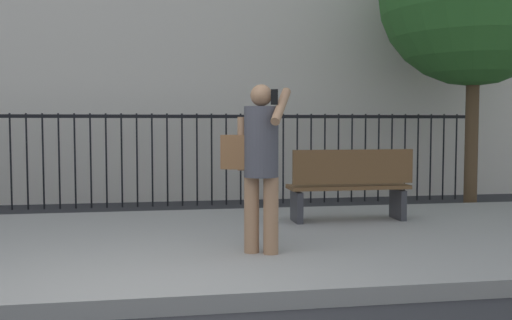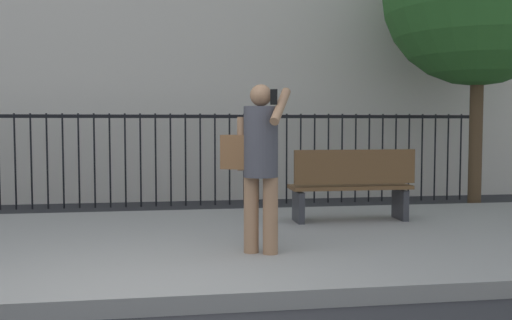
{
  "view_description": "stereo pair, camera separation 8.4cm",
  "coord_description": "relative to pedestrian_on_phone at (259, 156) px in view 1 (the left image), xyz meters",
  "views": [
    {
      "loc": [
        0.14,
        -4.4,
        1.46
      ],
      "look_at": [
        1.19,
        1.64,
        1.06
      ],
      "focal_mm": 41.68,
      "sensor_mm": 36.0,
      "label": 1
    },
    {
      "loc": [
        0.22,
        -4.41,
        1.46
      ],
      "look_at": [
        1.19,
        1.64,
        1.06
      ],
      "focal_mm": 41.68,
      "sensor_mm": 36.0,
      "label": 2
    }
  ],
  "objects": [
    {
      "name": "street_bench",
      "position": [
        1.51,
        1.65,
        -0.47
      ],
      "size": [
        1.6,
        0.45,
        0.95
      ],
      "color": "brown",
      "rests_on": "sidewalk"
    },
    {
      "name": "sidewalk",
      "position": [
        -1.17,
        0.84,
        -1.05
      ],
      "size": [
        28.0,
        4.4,
        0.15
      ],
      "primitive_type": "cube",
      "color": "gray",
      "rests_on": "ground"
    },
    {
      "name": "iron_fence",
      "position": [
        -1.17,
        4.54,
        -0.1
      ],
      "size": [
        12.03,
        0.04,
        1.6
      ],
      "color": "black",
      "rests_on": "ground"
    },
    {
      "name": "pedestrian_on_phone",
      "position": [
        0.0,
        0.0,
        0.0
      ],
      "size": [
        0.72,
        0.58,
        1.67
      ],
      "color": "#936B4C",
      "rests_on": "sidewalk"
    },
    {
      "name": "ground_plane",
      "position": [
        -1.17,
        -1.36,
        -1.12
      ],
      "size": [
        60.0,
        60.0,
        0.0
      ],
      "primitive_type": "plane",
      "color": "#28282B"
    }
  ]
}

